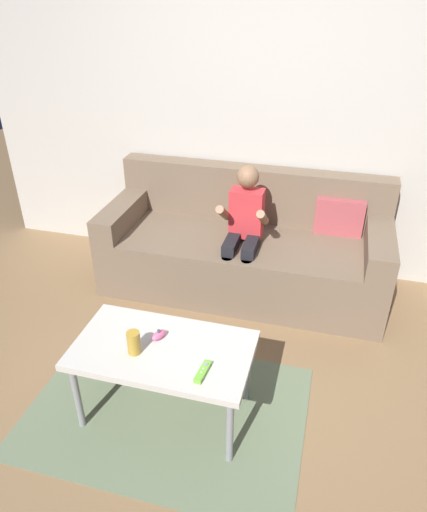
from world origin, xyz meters
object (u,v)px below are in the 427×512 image
couch (246,249)px  coffee_table (163,354)px  nunchuk_pink (159,335)px  soda_can (134,343)px  game_remote_lime_near_edge (203,372)px  person_seated_on_couch (244,229)px

couch → coffee_table: 1.35m
nunchuk_pink → soda_can: 0.16m
game_remote_lime_near_edge → soda_can: (-0.36, 0.05, 0.05)m
couch → soda_can: bearing=-100.8°
coffee_table → nunchuk_pink: nunchuk_pink is taller
couch → soda_can: couch is taller
coffee_table → nunchuk_pink: size_ratio=8.95×
person_seated_on_couch → soda_can: bearing=-102.9°
couch → person_seated_on_couch: size_ratio=2.07×
soda_can → game_remote_lime_near_edge: bearing=-8.3°
game_remote_lime_near_edge → nunchuk_pink: bearing=147.4°
game_remote_lime_near_edge → person_seated_on_couch: bearing=93.7°
couch → nunchuk_pink: couch is taller
game_remote_lime_near_edge → soda_can: soda_can is taller
coffee_table → game_remote_lime_near_edge: game_remote_lime_near_edge is taller
person_seated_on_couch → coffee_table: size_ratio=1.09×
game_remote_lime_near_edge → soda_can: size_ratio=1.17×
person_seated_on_couch → game_remote_lime_near_edge: person_seated_on_couch is taller
person_seated_on_couch → coffee_table: 1.18m
coffee_table → person_seated_on_couch: bearing=82.0°
nunchuk_pink → soda_can: size_ratio=0.82×
person_seated_on_couch → game_remote_lime_near_edge: 1.29m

